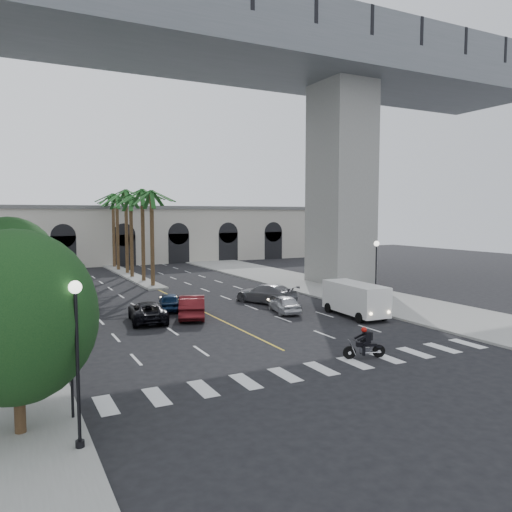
# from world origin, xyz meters

# --- Properties ---
(ground) EXTENTS (140.00, 140.00, 0.00)m
(ground) POSITION_xyz_m (0.00, 0.00, 0.00)
(ground) COLOR black
(ground) RESTS_ON ground
(sidewalk_right) EXTENTS (8.00, 100.00, 0.15)m
(sidewalk_right) POSITION_xyz_m (15.00, 15.00, 0.07)
(sidewalk_right) COLOR gray
(sidewalk_right) RESTS_ON ground
(median) EXTENTS (2.00, 24.00, 0.20)m
(median) POSITION_xyz_m (0.00, 38.00, 0.10)
(median) COLOR gray
(median) RESTS_ON ground
(pier_building) EXTENTS (71.00, 10.50, 8.50)m
(pier_building) POSITION_xyz_m (0.00, 55.00, 4.27)
(pier_building) COLOR beige
(pier_building) RESTS_ON ground
(bridge) EXTENTS (75.00, 13.00, 26.00)m
(bridge) POSITION_xyz_m (3.42, 22.00, 18.51)
(bridge) COLOR gray
(bridge) RESTS_ON ground
(palm_a) EXTENTS (3.20, 3.20, 10.30)m
(palm_a) POSITION_xyz_m (0.00, 28.00, 9.10)
(palm_a) COLOR #47331E
(palm_a) RESTS_ON ground
(palm_b) EXTENTS (3.20, 3.20, 10.60)m
(palm_b) POSITION_xyz_m (0.10, 32.00, 9.37)
(palm_b) COLOR #47331E
(palm_b) RESTS_ON ground
(palm_c) EXTENTS (3.20, 3.20, 10.10)m
(palm_c) POSITION_xyz_m (-0.20, 36.00, 8.91)
(palm_c) COLOR #47331E
(palm_c) RESTS_ON ground
(palm_d) EXTENTS (3.20, 3.20, 10.90)m
(palm_d) POSITION_xyz_m (0.15, 40.00, 9.65)
(palm_d) COLOR #47331E
(palm_d) RESTS_ON ground
(palm_e) EXTENTS (3.20, 3.20, 10.40)m
(palm_e) POSITION_xyz_m (-0.10, 44.00, 9.19)
(palm_e) COLOR #47331E
(palm_e) RESTS_ON ground
(palm_f) EXTENTS (3.20, 3.20, 10.70)m
(palm_f) POSITION_xyz_m (0.20, 48.00, 9.46)
(palm_f) COLOR #47331E
(palm_f) RESTS_ON ground
(street_tree_near) EXTENTS (5.20, 5.20, 6.89)m
(street_tree_near) POSITION_xyz_m (-13.00, -3.00, 4.02)
(street_tree_near) COLOR #382616
(street_tree_near) RESTS_ON ground
(street_tree_mid) EXTENTS (5.44, 5.44, 7.21)m
(street_tree_mid) POSITION_xyz_m (-13.00, 10.00, 4.21)
(street_tree_mid) COLOR #382616
(street_tree_mid) RESTS_ON ground
(street_tree_far) EXTENTS (5.04, 5.04, 6.68)m
(street_tree_far) POSITION_xyz_m (-13.00, 22.00, 3.90)
(street_tree_far) COLOR #382616
(street_tree_far) RESTS_ON ground
(lamp_post_left_near) EXTENTS (0.40, 0.40, 5.35)m
(lamp_post_left_near) POSITION_xyz_m (-11.40, -5.00, 3.22)
(lamp_post_left_near) COLOR black
(lamp_post_left_near) RESTS_ON ground
(lamp_post_left_far) EXTENTS (0.40, 0.40, 5.35)m
(lamp_post_left_far) POSITION_xyz_m (-11.40, 16.00, 3.22)
(lamp_post_left_far) COLOR black
(lamp_post_left_far) RESTS_ON ground
(lamp_post_right) EXTENTS (0.40, 0.40, 5.35)m
(lamp_post_right) POSITION_xyz_m (11.40, 8.00, 3.22)
(lamp_post_right) COLOR black
(lamp_post_right) RESTS_ON ground
(traffic_signal_near) EXTENTS (0.25, 0.18, 3.65)m
(traffic_signal_near) POSITION_xyz_m (-11.30, -2.50, 2.51)
(traffic_signal_near) COLOR black
(traffic_signal_near) RESTS_ON ground
(traffic_signal_far) EXTENTS (0.25, 0.18, 3.65)m
(traffic_signal_far) POSITION_xyz_m (-11.30, 1.50, 2.51)
(traffic_signal_far) COLOR black
(traffic_signal_far) RESTS_ON ground
(motorcycle_rider) EXTENTS (2.19, 0.82, 1.62)m
(motorcycle_rider) POSITION_xyz_m (2.99, -1.09, 0.73)
(motorcycle_rider) COLOR black
(motorcycle_rider) RESTS_ON ground
(car_a) EXTENTS (2.30, 4.12, 1.33)m
(car_a) POSITION_xyz_m (5.27, 10.95, 0.66)
(car_a) COLOR silver
(car_a) RESTS_ON ground
(car_b) EXTENTS (3.38, 5.28, 1.64)m
(car_b) POSITION_xyz_m (-1.50, 12.32, 0.82)
(car_b) COLOR #4F0F13
(car_b) RESTS_ON ground
(car_c) EXTENTS (3.02, 5.31, 1.40)m
(car_c) POSITION_xyz_m (-4.64, 12.49, 0.70)
(car_c) COLOR black
(car_c) RESTS_ON ground
(car_d) EXTENTS (4.27, 5.93, 1.59)m
(car_d) POSITION_xyz_m (5.93, 15.13, 0.80)
(car_d) COLOR slate
(car_d) RESTS_ON ground
(car_e) EXTENTS (2.60, 4.20, 1.34)m
(car_e) POSITION_xyz_m (-2.11, 15.78, 0.67)
(car_e) COLOR #0E2344
(car_e) RESTS_ON ground
(cargo_van) EXTENTS (2.53, 5.71, 2.38)m
(cargo_van) POSITION_xyz_m (9.07, 7.41, 1.33)
(cargo_van) COLOR white
(cargo_van) RESTS_ON ground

